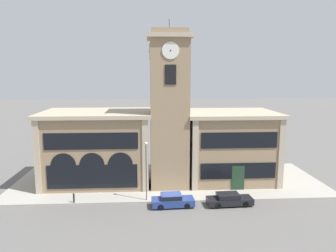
{
  "coord_description": "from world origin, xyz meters",
  "views": [
    {
      "loc": [
        -2.53,
        -33.86,
        13.87
      ],
      "look_at": [
        -0.28,
        3.14,
        7.96
      ],
      "focal_mm": 35.0,
      "sensor_mm": 36.0,
      "label": 1
    }
  ],
  "objects": [
    {
      "name": "parked_car_mid",
      "position": [
        5.98,
        -1.14,
        0.7
      ],
      "size": [
        4.9,
        2.01,
        1.32
      ],
      "rotation": [
        0.0,
        0.0,
        0.05
      ],
      "color": "black",
      "rests_on": "ground_plane"
    },
    {
      "name": "sidewalk_kerb",
      "position": [
        0.0,
        7.04,
        0.07
      ],
      "size": [
        39.13,
        14.08,
        0.15
      ],
      "color": "#A39E93",
      "rests_on": "ground_plane"
    },
    {
      "name": "clock_tower",
      "position": [
        -0.0,
        5.41,
        9.51
      ],
      "size": [
        5.24,
        5.24,
        20.15
      ],
      "color": "#937A5B",
      "rests_on": "ground_plane"
    },
    {
      "name": "town_hall_right_wing",
      "position": [
        8.08,
        7.58,
        4.55
      ],
      "size": [
        11.72,
        9.64,
        9.05
      ],
      "color": "#937A5B",
      "rests_on": "ground_plane"
    },
    {
      "name": "town_hall_left_wing",
      "position": [
        -9.07,
        7.58,
        4.62
      ],
      "size": [
        13.69,
        9.64,
        9.2
      ],
      "color": "#937A5B",
      "rests_on": "ground_plane"
    },
    {
      "name": "parked_car_near",
      "position": [
        -0.09,
        -1.14,
        0.73
      ],
      "size": [
        4.53,
        2.01,
        1.41
      ],
      "rotation": [
        0.0,
        0.0,
        0.05
      ],
      "color": "navy",
      "rests_on": "ground_plane"
    },
    {
      "name": "ground_plane",
      "position": [
        0.0,
        0.0,
        0.0
      ],
      "size": [
        300.0,
        300.0,
        0.0
      ],
      "primitive_type": "plane",
      "color": "#605E5B"
    },
    {
      "name": "street_lamp",
      "position": [
        -2.81,
        0.51,
        4.36
      ],
      "size": [
        0.36,
        0.36,
        6.54
      ],
      "color": "#4C4C51",
      "rests_on": "sidewalk_kerb"
    },
    {
      "name": "bollard",
      "position": [
        -10.63,
        0.27,
        0.67
      ],
      "size": [
        0.18,
        0.18,
        1.06
      ],
      "color": "black",
      "rests_on": "sidewalk_kerb"
    }
  ]
}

